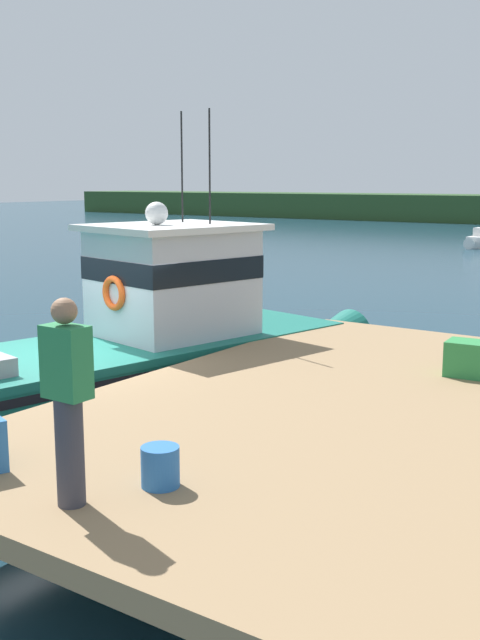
% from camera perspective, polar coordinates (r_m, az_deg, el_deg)
% --- Properties ---
extents(ground_plane, '(200.00, 200.00, 0.00)m').
position_cam_1_polar(ground_plane, '(12.03, -12.06, -7.84)').
color(ground_plane, '#193847').
extents(dock, '(6.00, 9.00, 1.20)m').
position_cam_1_polar(dock, '(8.94, 9.40, -6.89)').
color(dock, '#4C3D2D').
rests_on(dock, ground).
extents(main_fishing_boat, '(4.17, 9.96, 4.80)m').
position_cam_1_polar(main_fishing_boat, '(12.35, -7.21, -2.36)').
color(main_fishing_boat, '#196B5B').
rests_on(main_fishing_boat, ground).
extents(crate_stack_near_edge, '(0.64, 0.49, 0.46)m').
position_cam_1_polar(crate_stack_near_edge, '(10.38, 16.63, -2.76)').
color(crate_stack_near_edge, '#2D8442').
rests_on(crate_stack_near_edge, dock).
extents(bait_bucket, '(0.32, 0.32, 0.34)m').
position_cam_1_polar(bait_bucket, '(6.50, -5.89, -10.70)').
color(bait_bucket, '#2866B2').
rests_on(bait_bucket, dock).
extents(deckhand_by_the_boat, '(0.36, 0.22, 1.63)m').
position_cam_1_polar(deckhand_by_the_boat, '(6.05, -12.58, -5.63)').
color(deckhand_by_the_boat, '#383842').
rests_on(deckhand_by_the_boat, dock).
extents(moored_boat_far_left, '(2.85, 4.54, 1.17)m').
position_cam_1_polar(moored_boat_far_left, '(43.75, -2.27, 5.94)').
color(moored_boat_far_left, white).
rests_on(moored_boat_far_left, ground).
extents(mooring_buoy_channel_marker, '(0.43, 0.43, 0.43)m').
position_cam_1_polar(mooring_buoy_channel_marker, '(20.51, -9.96, 0.35)').
color(mooring_buoy_channel_marker, red).
rests_on(mooring_buoy_channel_marker, ground).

